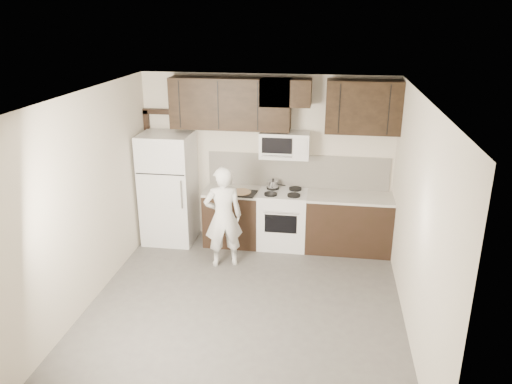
% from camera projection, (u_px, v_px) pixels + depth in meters
% --- Properties ---
extents(floor, '(4.50, 4.50, 0.00)m').
position_uv_depth(floor, '(244.00, 309.00, 6.38)').
color(floor, '#504D4B').
rests_on(floor, ground).
extents(back_wall, '(4.00, 0.00, 4.00)m').
position_uv_depth(back_wall, '(267.00, 159.00, 8.01)').
color(back_wall, beige).
rests_on(back_wall, ground).
extents(ceiling, '(4.50, 4.50, 0.00)m').
position_uv_depth(ceiling, '(242.00, 97.00, 5.46)').
color(ceiling, white).
rests_on(ceiling, back_wall).
extents(counter_run, '(2.95, 0.64, 0.91)m').
position_uv_depth(counter_run, '(301.00, 220.00, 7.94)').
color(counter_run, black).
rests_on(counter_run, floor).
extents(stove, '(0.76, 0.66, 0.94)m').
position_uv_depth(stove, '(283.00, 219.00, 7.98)').
color(stove, silver).
rests_on(stove, floor).
extents(backsplash, '(2.90, 0.02, 0.54)m').
position_uv_depth(backsplash, '(298.00, 171.00, 7.99)').
color(backsplash, white).
rests_on(backsplash, counter_run).
extents(upper_cabinets, '(3.48, 0.35, 0.78)m').
position_uv_depth(upper_cabinets, '(280.00, 103.00, 7.50)').
color(upper_cabinets, black).
rests_on(upper_cabinets, back_wall).
extents(microwave, '(0.76, 0.42, 0.40)m').
position_uv_depth(microwave, '(285.00, 145.00, 7.69)').
color(microwave, silver).
rests_on(microwave, upper_cabinets).
extents(refrigerator, '(0.80, 0.76, 1.80)m').
position_uv_depth(refrigerator, '(169.00, 188.00, 8.04)').
color(refrigerator, silver).
rests_on(refrigerator, floor).
extents(door_trim, '(0.50, 0.08, 2.12)m').
position_uv_depth(door_trim, '(152.00, 161.00, 8.27)').
color(door_trim, black).
rests_on(door_trim, floor).
extents(saucepan, '(0.30, 0.18, 0.17)m').
position_uv_depth(saucepan, '(273.00, 185.00, 7.97)').
color(saucepan, silver).
rests_on(saucepan, stove).
extents(baking_tray, '(0.47, 0.37, 0.02)m').
position_uv_depth(baking_tray, '(241.00, 193.00, 7.76)').
color(baking_tray, black).
rests_on(baking_tray, counter_run).
extents(pizza, '(0.33, 0.33, 0.02)m').
position_uv_depth(pizza, '(241.00, 192.00, 7.75)').
color(pizza, '#CDB289').
rests_on(pizza, baking_tray).
extents(person, '(0.65, 0.53, 1.54)m').
position_uv_depth(person, '(223.00, 217.00, 7.26)').
color(person, white).
rests_on(person, floor).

